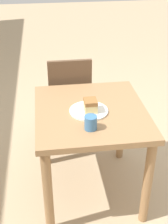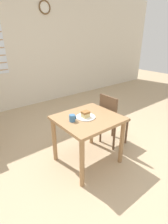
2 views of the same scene
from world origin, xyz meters
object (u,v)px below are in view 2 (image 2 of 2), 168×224
(chair_near_window, at_px, (112,118))
(coffee_mug, at_px, (72,118))
(plate, at_px, (86,117))
(dining_table_near, at_px, (88,125))
(cake_slice, at_px, (86,114))

(chair_near_window, xyz_separation_m, coffee_mug, (-0.80, -0.06, 0.27))
(chair_near_window, height_order, plate, chair_near_window)
(plate, relative_size, coffee_mug, 2.94)
(chair_near_window, bearing_deg, coffee_mug, 93.97)
(dining_table_near, height_order, chair_near_window, chair_near_window)
(plate, bearing_deg, cake_slice, -138.00)
(dining_table_near, xyz_separation_m, chair_near_window, (0.58, 0.09, -0.10))
(coffee_mug, bearing_deg, cake_slice, -8.53)
(plate, bearing_deg, dining_table_near, -36.50)
(plate, xyz_separation_m, cake_slice, (-0.01, -0.01, 0.05))
(dining_table_near, distance_m, cake_slice, 0.18)
(chair_near_window, bearing_deg, plate, 97.05)
(cake_slice, bearing_deg, dining_table_near, -12.89)
(plate, relative_size, cake_slice, 2.67)
(plate, bearing_deg, coffee_mug, 174.56)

